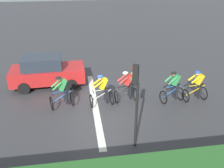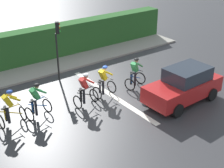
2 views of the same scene
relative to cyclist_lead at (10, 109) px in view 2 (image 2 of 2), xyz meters
The scene contains 12 objects.
ground_plane 5.08m from the cyclist_lead, 94.05° to the right, with size 80.00×80.00×0.00m, color #333335.
sidewalk_kerb 5.95m from the cyclist_lead, 30.61° to the right, with size 2.80×22.22×0.12m, color gray.
stone_wall_low 6.72m from the cyclist_lead, 26.69° to the right, with size 0.44×22.22×0.59m, color tan.
hedge_wall 6.97m from the cyclist_lead, 25.58° to the right, with size 1.10×22.22×2.14m, color #265623.
road_marking_stop_line 5.22m from the cyclist_lead, 93.94° to the right, with size 7.00×0.30×0.01m, color silver.
cyclist_lead is the anchor object (origin of this frame).
cyclist_second 1.21m from the cyclist_lead, 93.89° to the right, with size 0.92×1.21×1.66m.
cyclist_mid 3.54m from the cyclist_lead, 97.34° to the right, with size 0.80×1.15×1.66m.
cyclist_fourth 4.79m from the cyclist_lead, 92.62° to the right, with size 0.83×1.17×1.66m.
cyclist_trailing 6.72m from the cyclist_lead, 93.10° to the right, with size 0.95×1.23×1.66m.
car_red 8.20m from the cyclist_lead, 111.20° to the right, with size 1.99×4.15×1.76m.
traffic_light_near_crossing 5.11m from the cyclist_lead, 53.45° to the right, with size 0.26×0.30×3.34m.
Camera 2 is at (-11.94, 8.60, 7.84)m, focal length 51.88 mm.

